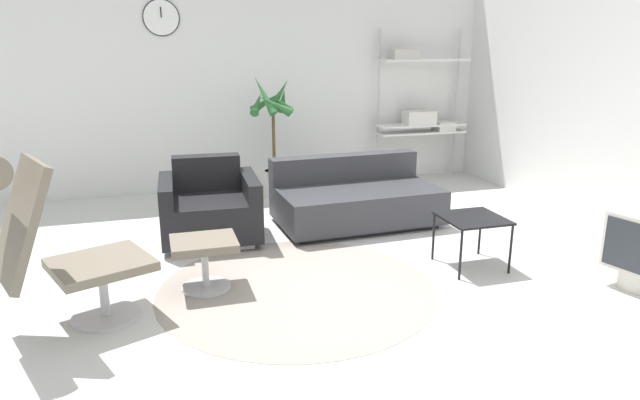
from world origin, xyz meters
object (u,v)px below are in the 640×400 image
(potted_plant, at_px, (273,136))
(shelf_unit, at_px, (421,103))
(ottoman, at_px, (204,252))
(couch_low, at_px, (355,200))
(lounge_chair, at_px, (46,230))
(side_table, at_px, (473,222))
(armchair_red, at_px, (210,210))

(potted_plant, relative_size, shelf_unit, 0.74)
(ottoman, height_order, couch_low, couch_low)
(couch_low, distance_m, shelf_unit, 2.21)
(lounge_chair, bearing_deg, ottoman, 90.00)
(lounge_chair, bearing_deg, couch_low, 99.10)
(side_table, bearing_deg, lounge_chair, -176.04)
(couch_low, height_order, potted_plant, potted_plant)
(ottoman, xyz_separation_m, armchair_red, (0.15, 1.07, -0.00))
(armchair_red, bearing_deg, shelf_unit, -148.32)
(lounge_chair, bearing_deg, armchair_red, 120.71)
(armchair_red, distance_m, potted_plant, 1.62)
(ottoman, bearing_deg, shelf_unit, 41.60)
(armchair_red, xyz_separation_m, potted_plant, (0.87, 1.30, 0.43))
(side_table, bearing_deg, shelf_unit, 72.06)
(lounge_chair, xyz_separation_m, ottoman, (0.95, 0.39, -0.40))
(armchair_red, relative_size, side_table, 1.87)
(lounge_chair, height_order, ottoman, lounge_chair)
(couch_low, relative_size, potted_plant, 1.14)
(couch_low, bearing_deg, shelf_unit, -135.76)
(armchair_red, height_order, potted_plant, potted_plant)
(lounge_chair, xyz_separation_m, side_table, (3.04, 0.21, -0.30))
(ottoman, relative_size, side_table, 0.98)
(shelf_unit, bearing_deg, lounge_chair, -142.31)
(ottoman, height_order, potted_plant, potted_plant)
(couch_low, relative_size, side_table, 3.35)
(couch_low, relative_size, shelf_unit, 0.84)
(armchair_red, xyz_separation_m, shelf_unit, (2.86, 1.60, 0.71))
(lounge_chair, height_order, shelf_unit, shelf_unit)
(armchair_red, bearing_deg, ottoman, 84.30)
(armchair_red, relative_size, potted_plant, 0.64)
(ottoman, distance_m, shelf_unit, 4.09)
(armchair_red, bearing_deg, side_table, 149.53)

